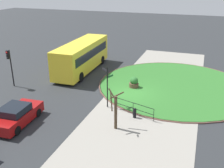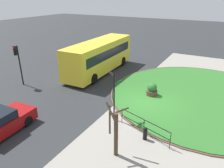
{
  "view_description": "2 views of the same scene",
  "coord_description": "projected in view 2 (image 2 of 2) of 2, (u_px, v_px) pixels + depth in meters",
  "views": [
    {
      "loc": [
        -21.06,
        -5.62,
        9.66
      ],
      "look_at": [
        -1.25,
        1.33,
        1.27
      ],
      "focal_mm": 42.28,
      "sensor_mm": 36.0,
      "label": 1
    },
    {
      "loc": [
        -13.77,
        -4.67,
        7.62
      ],
      "look_at": [
        -0.09,
        2.88,
        1.06
      ],
      "focal_mm": 34.36,
      "sensor_mm": 36.0,
      "label": 2
    }
  ],
  "objects": [
    {
      "name": "railing_grass_edge",
      "position": [
        144.0,
        125.0,
        12.31
      ],
      "size": [
        1.1,
        3.38,
        1.04
      ],
      "rotation": [
        0.0,
        0.0,
        4.41
      ],
      "color": "black",
      "rests_on": "ground"
    },
    {
      "name": "grass_island",
      "position": [
        202.0,
        96.0,
        17.28
      ],
      "size": [
        14.4,
        14.4,
        0.1
      ],
      "primitive_type": "cylinder",
      "color": "#2D6B28",
      "rests_on": "ground"
    },
    {
      "name": "sidewalk_paving",
      "position": [
        173.0,
        110.0,
        15.25
      ],
      "size": [
        32.0,
        7.98,
        0.02
      ],
      "primitive_type": "cube",
      "color": "gray",
      "rests_on": "ground"
    },
    {
      "name": "traffic_light_near",
      "position": [
        17.0,
        57.0,
        18.46
      ],
      "size": [
        0.49,
        0.27,
        3.58
      ],
      "rotation": [
        0.0,
        0.0,
        3.17
      ],
      "color": "black",
      "rests_on": "ground"
    },
    {
      "name": "street_tree_bare",
      "position": [
        115.0,
        131.0,
        10.46
      ],
      "size": [
        1.09,
        0.99,
        3.05
      ],
      "color": "#423323",
      "rests_on": "ground"
    },
    {
      "name": "grass_kerb_ring",
      "position": [
        202.0,
        96.0,
        17.28
      ],
      "size": [
        14.71,
        14.71,
        0.11
      ],
      "primitive_type": "torus",
      "color": "brown",
      "rests_on": "ground"
    },
    {
      "name": "ground",
      "position": [
        146.0,
        104.0,
        16.14
      ],
      "size": [
        120.0,
        120.0,
        0.0
      ],
      "primitive_type": "plane",
      "color": "#282B2D"
    },
    {
      "name": "signpost_directional",
      "position": [
        114.0,
        92.0,
        13.38
      ],
      "size": [
        0.71,
        0.82,
        3.41
      ],
      "color": "black",
      "rests_on": "ground"
    },
    {
      "name": "bus_yellow",
      "position": [
        100.0,
        56.0,
        22.12
      ],
      "size": [
        9.91,
        2.82,
        3.23
      ],
      "rotation": [
        0.0,
        0.0,
        0.02
      ],
      "color": "yellow",
      "rests_on": "ground"
    },
    {
      "name": "planter_near_signpost",
      "position": [
        152.0,
        90.0,
        17.18
      ],
      "size": [
        0.89,
        0.89,
        1.11
      ],
      "color": "brown",
      "rests_on": "ground"
    },
    {
      "name": "bollard_foreground",
      "position": [
        145.0,
        133.0,
        12.02
      ],
      "size": [
        0.24,
        0.24,
        0.81
      ],
      "color": "black",
      "rests_on": "ground"
    }
  ]
}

